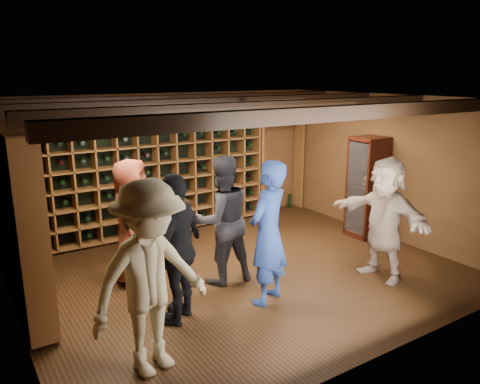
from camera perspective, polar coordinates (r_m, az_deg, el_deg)
ground at (r=6.95m, az=0.49°, el=-9.80°), size 6.00×6.00×0.00m
room_shell at (r=6.40m, az=0.29°, el=10.55°), size 6.00×6.00×6.00m
wine_rack_back at (r=8.36m, az=-11.34°, el=2.36°), size 4.65×0.30×2.20m
wine_rack_left at (r=6.39m, az=-25.68°, el=-2.47°), size 0.30×2.65×2.20m
crate_shelf at (r=9.72m, az=4.93°, el=6.73°), size 1.20×0.32×2.07m
display_cabinet at (r=8.52m, az=15.20°, el=0.33°), size 0.55×0.50×1.75m
man_blue_shirt at (r=5.82m, az=3.43°, el=-5.02°), size 0.79×0.68×1.83m
man_grey_suit at (r=6.39m, az=-2.24°, el=-3.43°), size 0.92×0.74×1.79m
guest_red_floral at (r=6.58m, az=-13.00°, el=-3.51°), size 0.88×1.01×1.74m
guest_woman_black at (r=5.44m, az=-7.63°, el=-6.86°), size 1.09×0.98×1.77m
guest_khaki at (r=4.55m, az=-10.90°, el=-10.34°), size 1.36×0.94×1.92m
guest_beige at (r=6.83m, az=17.20°, el=-3.11°), size 0.56×1.63×1.75m
tasting_table at (r=7.75m, az=-10.13°, el=-1.89°), size 1.08×0.60×1.07m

